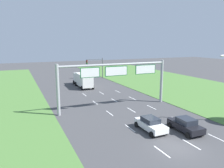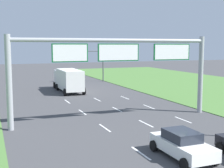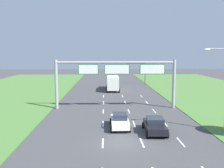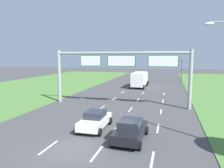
% 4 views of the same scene
% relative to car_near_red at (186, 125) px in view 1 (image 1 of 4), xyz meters
% --- Properties ---
extents(ground_plane, '(200.00, 200.00, 0.00)m').
position_rel_car_near_red_xyz_m(ground_plane, '(-3.43, -2.70, -0.79)').
color(ground_plane, '#424244').
extents(lane_dashes_inner_left, '(0.14, 44.40, 0.01)m').
position_rel_car_near_red_xyz_m(lane_dashes_inner_left, '(-5.18, 0.30, -0.79)').
color(lane_dashes_inner_left, white).
rests_on(lane_dashes_inner_left, ground_plane).
extents(lane_dashes_inner_right, '(0.14, 44.40, 0.01)m').
position_rel_car_near_red_xyz_m(lane_dashes_inner_right, '(-1.68, 0.30, -0.79)').
color(lane_dashes_inner_right, white).
rests_on(lane_dashes_inner_right, ground_plane).
extents(lane_dashes_slip, '(0.14, 44.40, 0.01)m').
position_rel_car_near_red_xyz_m(lane_dashes_slip, '(1.82, 0.30, -0.79)').
color(lane_dashes_slip, white).
rests_on(lane_dashes_slip, ground_plane).
extents(car_near_red, '(2.30, 4.31, 1.59)m').
position_rel_car_near_red_xyz_m(car_near_red, '(0.00, 0.00, 0.00)').
color(car_near_red, black).
rests_on(car_near_red, ground_plane).
extents(car_lead_silver, '(2.07, 4.22, 1.52)m').
position_rel_car_near_red_xyz_m(car_lead_silver, '(-3.39, 1.80, -0.02)').
color(car_lead_silver, white).
rests_on(car_lead_silver, ground_plane).
extents(box_truck, '(2.80, 8.67, 3.02)m').
position_rel_car_near_red_xyz_m(box_truck, '(-3.23, 28.82, 0.87)').
color(box_truck, silver).
rests_on(box_truck, ground_plane).
extents(sign_gantry, '(17.24, 0.44, 7.00)m').
position_rel_car_near_red_xyz_m(sign_gantry, '(-3.18, 11.27, 4.18)').
color(sign_gantry, '#9EA0A5').
rests_on(sign_gantry, ground_plane).
extents(traffic_light_mast, '(4.76, 0.49, 5.60)m').
position_rel_car_near_red_xyz_m(traffic_light_mast, '(3.33, 38.33, 3.07)').
color(traffic_light_mast, '#47494F').
rests_on(traffic_light_mast, ground_plane).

